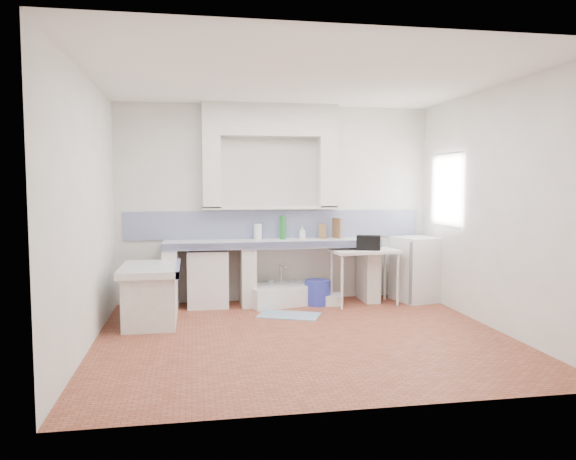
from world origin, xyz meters
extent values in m
plane|color=#9F4F39|center=(0.00, 0.00, 0.00)|extent=(4.50, 4.50, 0.00)
plane|color=white|center=(0.00, 0.00, 2.80)|extent=(4.50, 4.50, 0.00)
plane|color=white|center=(0.00, 2.00, 1.40)|extent=(4.50, 0.00, 4.50)
plane|color=white|center=(0.00, -2.00, 1.40)|extent=(4.50, 0.00, 4.50)
plane|color=white|center=(-2.25, 0.00, 1.40)|extent=(0.00, 4.50, 4.50)
plane|color=white|center=(2.25, 0.00, 1.40)|extent=(0.00, 4.50, 4.50)
cube|color=white|center=(-0.10, 1.88, 2.58)|extent=(1.90, 0.25, 0.45)
cube|color=#342110|center=(2.42, 1.20, 1.60)|extent=(0.35, 0.86, 1.06)
cube|color=white|center=(2.28, 1.20, 1.98)|extent=(0.01, 0.84, 0.24)
cube|color=white|center=(-0.10, 1.70, 0.86)|extent=(3.00, 0.60, 0.08)
cube|color=navy|center=(-0.10, 1.42, 0.86)|extent=(3.00, 0.04, 0.10)
cube|color=white|center=(-1.50, 1.70, 0.41)|extent=(0.20, 0.55, 0.82)
cube|color=white|center=(-0.45, 1.70, 0.41)|extent=(0.20, 0.55, 0.82)
cube|color=white|center=(1.30, 1.70, 0.41)|extent=(0.20, 0.55, 0.82)
cube|color=white|center=(-1.70, 0.90, 0.66)|extent=(0.70, 1.10, 0.08)
cube|color=white|center=(-1.70, 0.90, 0.31)|extent=(0.60, 1.00, 0.62)
cube|color=navy|center=(-1.37, 0.90, 0.66)|extent=(0.04, 1.10, 0.10)
cube|color=navy|center=(0.00, 1.99, 1.10)|extent=(4.27, 0.03, 0.40)
cube|color=white|center=(-1.00, 1.73, 0.39)|extent=(0.56, 0.54, 0.78)
cube|color=white|center=(0.05, 1.67, 0.12)|extent=(1.16, 0.84, 0.25)
cube|color=white|center=(1.17, 1.46, 0.39)|extent=(0.97, 0.60, 0.04)
cube|color=white|center=(2.00, 1.57, 0.46)|extent=(0.71, 0.71, 0.92)
cylinder|color=red|center=(-0.12, 1.73, 0.13)|extent=(0.31, 0.31, 0.26)
cylinder|color=#DC4513|center=(0.11, 1.61, 0.13)|extent=(0.34, 0.34, 0.27)
cylinder|color=#2E39B2|center=(0.52, 1.56, 0.17)|extent=(0.46, 0.46, 0.34)
cylinder|color=white|center=(0.70, 1.54, 0.07)|extent=(0.37, 0.37, 0.14)
cylinder|color=silver|center=(-0.10, 1.85, 0.16)|extent=(0.09, 0.09, 0.32)
cylinder|color=silver|center=(0.24, 1.85, 0.15)|extent=(0.09, 0.09, 0.31)
cube|color=black|center=(1.21, 1.42, 0.87)|extent=(0.37, 0.29, 0.20)
cylinder|color=#1F6D28|center=(0.08, 1.85, 1.07)|extent=(0.09, 0.09, 0.33)
cylinder|color=#1F6D28|center=(0.06, 1.82, 1.06)|extent=(0.09, 0.09, 0.33)
cube|color=brown|center=(0.65, 1.85, 1.00)|extent=(0.12, 0.11, 0.21)
cube|color=brown|center=(0.86, 1.85, 1.05)|extent=(0.08, 0.21, 0.29)
cylinder|color=white|center=(-0.29, 1.85, 1.01)|extent=(0.14, 0.14, 0.22)
imported|color=white|center=(0.35, 1.85, 0.99)|extent=(0.08, 0.09, 0.18)
cube|color=#2D5D8C|center=(0.01, 0.97, 0.01)|extent=(0.88, 0.71, 0.01)
camera|label=1|loc=(-1.19, -5.80, 1.68)|focal=34.08mm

